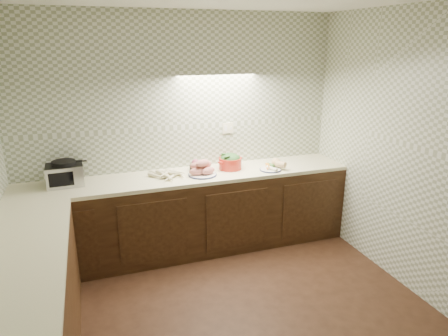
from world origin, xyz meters
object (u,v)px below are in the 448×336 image
object	(u,v)px
onion_bowl	(197,166)
toaster_oven	(65,174)
veg_plate	(273,165)
parsnip_pile	(170,174)
dutch_oven	(230,161)
sweet_potato_plate	(202,169)

from	to	relation	value
onion_bowl	toaster_oven	bearing A→B (deg)	-178.92
toaster_oven	veg_plate	distance (m)	2.21
parsnip_pile	veg_plate	distance (m)	1.16
onion_bowl	veg_plate	size ratio (longest dim) A/B	0.53
veg_plate	dutch_oven	bearing A→B (deg)	160.29
sweet_potato_plate	dutch_oven	xyz separation A→B (m)	(0.36, 0.11, 0.02)
onion_bowl	dutch_oven	xyz separation A→B (m)	(0.37, -0.06, 0.04)
dutch_oven	sweet_potato_plate	bearing A→B (deg)	174.32
dutch_oven	veg_plate	xyz separation A→B (m)	(0.45, -0.16, -0.05)
sweet_potato_plate	dutch_oven	bearing A→B (deg)	16.85
parsnip_pile	dutch_oven	bearing A→B (deg)	4.33
sweet_potato_plate	onion_bowl	world-z (taller)	sweet_potato_plate
parsnip_pile	onion_bowl	xyz separation A→B (m)	(0.33, 0.12, 0.02)
veg_plate	toaster_oven	bearing A→B (deg)	174.81
toaster_oven	sweet_potato_plate	size ratio (longest dim) A/B	1.17
sweet_potato_plate	veg_plate	bearing A→B (deg)	-3.76
parsnip_pile	dutch_oven	world-z (taller)	dutch_oven
toaster_oven	veg_plate	bearing A→B (deg)	-7.14
sweet_potato_plate	onion_bowl	xyz separation A→B (m)	(-0.01, 0.17, -0.02)
parsnip_pile	dutch_oven	xyz separation A→B (m)	(0.70, 0.05, 0.05)
dutch_oven	onion_bowl	bearing A→B (deg)	147.98
parsnip_pile	sweet_potato_plate	xyz separation A→B (m)	(0.34, -0.06, 0.03)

